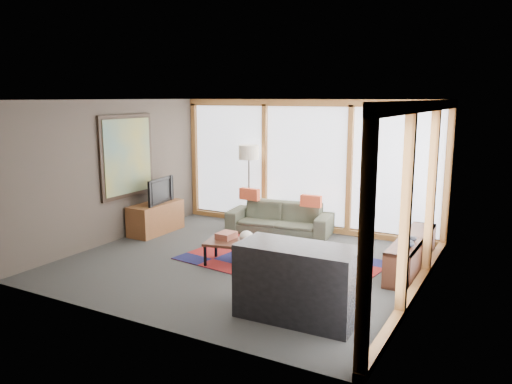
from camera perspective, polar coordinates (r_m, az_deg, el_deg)
The scene contains 17 objects.
ground at distance 8.17m, azimuth -1.37°, elevation -8.07°, with size 5.50×5.50×0.00m, color #31312F.
room_envelope at distance 8.07m, azimuth 3.63°, elevation 2.95°, with size 5.52×5.02×2.62m.
rug at distance 8.26m, azimuth 2.88°, elevation -7.82°, with size 3.07×1.98×0.01m, color maroon.
sofa at distance 9.84m, azimuth 2.72°, elevation -2.99°, with size 2.03×0.79×0.59m, color #37392A.
pillow_left at distance 10.08m, azimuth -0.74°, elevation -0.24°, with size 0.43×0.13×0.23m, color #CD4C2A.
pillow_right at distance 9.49m, azimuth 6.30°, elevation -1.03°, with size 0.41×0.12×0.22m, color #CD4C2A.
floor_lamp at distance 10.39m, azimuth -0.82°, elevation 0.80°, with size 0.42×0.42×1.67m, color black, non-canonical shape.
coffee_table at distance 8.01m, azimuth -1.65°, elevation -7.02°, with size 1.14×0.57×0.38m, color #361C13, non-canonical shape.
book_stack at distance 8.13m, azimuth -3.41°, elevation -4.98°, with size 0.25×0.31×0.10m, color #954E3B.
vase at distance 7.90m, azimuth -1.11°, elevation -5.11°, with size 0.22×0.22×0.19m, color silver.
bookshelf at distance 8.16m, azimuth 17.33°, elevation -6.69°, with size 0.37×2.06×0.52m, color #361C13, non-canonical shape.
bowl_a at distance 7.54m, azimuth 16.90°, elevation -5.65°, with size 0.21×0.21×0.10m, color black.
bowl_b at distance 7.86m, azimuth 17.34°, elevation -5.09°, with size 0.16×0.16×0.08m, color black.
shelf_picture at distance 8.75m, azimuth 19.40°, elevation -2.39°, with size 0.04×0.34×0.44m, color black.
tv_console at distance 10.05m, azimuth -11.37°, elevation -2.91°, with size 0.49×1.19×0.59m, color brown.
television at distance 9.93m, azimuth -11.23°, elevation 0.17°, with size 0.87×0.11×0.50m, color black.
bar_counter at distance 6.10m, azimuth 4.78°, elevation -10.24°, with size 1.44×0.67×0.91m, color black.
Camera 1 is at (3.90, -6.67, 2.64)m, focal length 35.00 mm.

